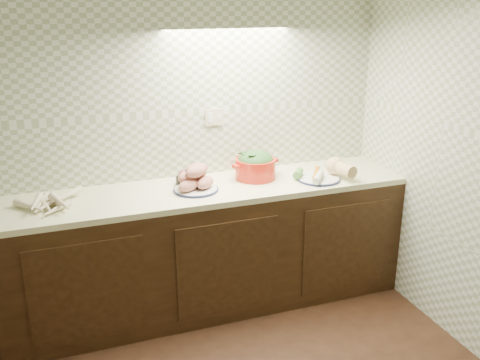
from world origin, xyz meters
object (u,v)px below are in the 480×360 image
object	(u,v)px
sweet_potato_plate	(195,180)
onion_bowl	(186,179)
parsnip_pile	(51,204)
dutch_oven	(255,165)
veg_plate	(326,171)

from	to	relation	value
sweet_potato_plate	onion_bowl	world-z (taller)	sweet_potato_plate
parsnip_pile	sweet_potato_plate	size ratio (longest dim) A/B	1.35
parsnip_pile	sweet_potato_plate	distance (m)	0.92
sweet_potato_plate	dutch_oven	world-z (taller)	dutch_oven
parsnip_pile	dutch_oven	bearing A→B (deg)	4.89
dutch_oven	veg_plate	world-z (taller)	dutch_oven
sweet_potato_plate	onion_bowl	size ratio (longest dim) A/B	2.13
onion_bowl	veg_plate	size ratio (longest dim) A/B	0.36
onion_bowl	veg_plate	xyz separation A→B (m)	(0.98, -0.21, 0.01)
parsnip_pile	veg_plate	xyz separation A→B (m)	(1.87, -0.05, 0.02)
parsnip_pile	dutch_oven	distance (m)	1.40
parsnip_pile	veg_plate	world-z (taller)	veg_plate
sweet_potato_plate	dutch_oven	bearing A→B (deg)	11.17
sweet_potato_plate	veg_plate	world-z (taller)	sweet_potato_plate
parsnip_pile	onion_bowl	world-z (taller)	onion_bowl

